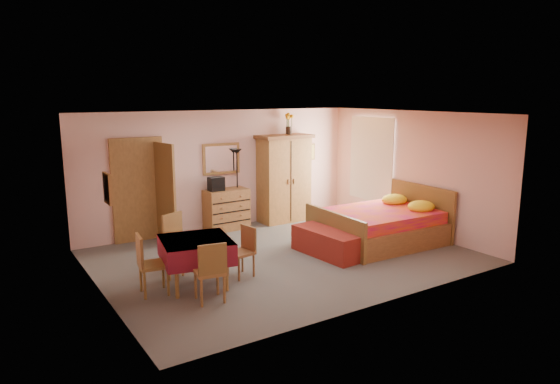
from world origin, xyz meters
TOP-DOWN VIEW (x-y plane):
  - floor at (0.00, 0.00)m, footprint 6.50×6.50m
  - ceiling at (0.00, 0.00)m, footprint 6.50×6.50m
  - wall_back at (0.00, 2.50)m, footprint 6.50×0.10m
  - wall_front at (0.00, -2.50)m, footprint 6.50×0.10m
  - wall_left at (-3.25, 0.00)m, footprint 0.10×5.00m
  - wall_right at (3.25, 0.00)m, footprint 0.10×5.00m
  - doorway at (-1.90, 2.47)m, footprint 1.06×0.12m
  - window at (3.21, 1.20)m, footprint 0.08×1.40m
  - picture_left at (-3.22, -0.60)m, footprint 0.04×0.32m
  - picture_back at (2.35, 2.47)m, footprint 0.30×0.04m
  - chest_of_drawers at (-0.04, 2.25)m, footprint 0.97×0.51m
  - wall_mirror at (-0.04, 2.46)m, footprint 0.86×0.09m
  - stereo at (-0.28, 2.24)m, footprint 0.32×0.24m
  - floor_lamp at (0.28, 2.33)m, footprint 0.29×0.29m
  - wardrobe at (1.44, 2.22)m, footprint 1.30×0.69m
  - sunflower_vase at (1.62, 2.29)m, footprint 0.20×0.20m
  - bed at (2.08, -0.28)m, footprint 2.41×1.93m
  - bench at (0.69, -0.37)m, footprint 0.64×1.47m
  - dining_table at (-1.93, -0.46)m, footprint 1.21×1.21m
  - chair_south at (-2.00, -1.09)m, footprint 0.47×0.47m
  - chair_north at (-1.86, 0.31)m, footprint 0.58×0.58m
  - chair_west at (-2.58, -0.40)m, footprint 0.47×0.47m
  - chair_east at (-1.15, -0.46)m, footprint 0.43×0.43m

SIDE VIEW (x-z plane):
  - floor at x=0.00m, z-range 0.00..0.00m
  - bench at x=0.69m, z-range 0.00..0.48m
  - dining_table at x=-1.93m, z-range 0.00..0.76m
  - chair_east at x=-1.15m, z-range 0.00..0.82m
  - chest_of_drawers at x=-0.04m, z-range 0.00..0.90m
  - chair_south at x=-2.00m, z-range 0.00..0.90m
  - chair_west at x=-2.58m, z-range 0.00..0.92m
  - chair_north at x=-1.86m, z-range 0.00..0.97m
  - bed at x=2.08m, z-range 0.00..1.08m
  - floor_lamp at x=0.28m, z-range 0.00..1.75m
  - wardrobe at x=1.44m, z-range 0.00..2.02m
  - doorway at x=-1.90m, z-range -0.05..2.10m
  - stereo at x=-0.28m, z-range 0.90..1.19m
  - wall_back at x=0.00m, z-range 0.00..2.60m
  - wall_front at x=0.00m, z-range 0.00..2.60m
  - wall_left at x=-3.25m, z-range 0.00..2.60m
  - wall_right at x=3.25m, z-range 0.00..2.60m
  - window at x=3.21m, z-range 0.48..2.42m
  - picture_back at x=2.35m, z-range 1.35..1.75m
  - wall_mirror at x=-0.04m, z-range 1.21..1.89m
  - picture_left at x=-3.22m, z-range 1.49..1.91m
  - sunflower_vase at x=1.62m, z-range 2.02..2.51m
  - ceiling at x=0.00m, z-range 2.60..2.60m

